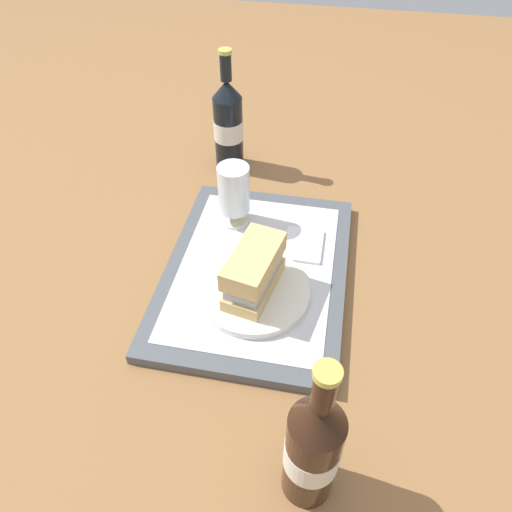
{
  "coord_description": "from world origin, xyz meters",
  "views": [
    {
      "loc": [
        -0.58,
        -0.11,
        0.64
      ],
      "look_at": [
        0.0,
        0.0,
        0.05
      ],
      "focal_mm": 33.53,
      "sensor_mm": 36.0,
      "label": 1
    }
  ],
  "objects_px": {
    "sandwich": "(255,269)",
    "beer_bottle": "(228,124)",
    "plate": "(254,291)",
    "beer_glass": "(234,193)",
    "second_bottle": "(313,448)"
  },
  "relations": [
    {
      "from": "beer_glass",
      "to": "beer_bottle",
      "type": "distance_m",
      "value": 0.23
    },
    {
      "from": "beer_glass",
      "to": "sandwich",
      "type": "bearing_deg",
      "value": -157.38
    },
    {
      "from": "beer_glass",
      "to": "second_bottle",
      "type": "distance_m",
      "value": 0.5
    },
    {
      "from": "plate",
      "to": "beer_glass",
      "type": "relative_size",
      "value": 1.52
    },
    {
      "from": "sandwich",
      "to": "second_bottle",
      "type": "bearing_deg",
      "value": -145.26
    },
    {
      "from": "beer_glass",
      "to": "beer_bottle",
      "type": "xyz_separation_m",
      "value": [
        0.22,
        0.06,
        0.01
      ]
    },
    {
      "from": "plate",
      "to": "sandwich",
      "type": "height_order",
      "value": "sandwich"
    },
    {
      "from": "plate",
      "to": "second_bottle",
      "type": "bearing_deg",
      "value": -156.52
    },
    {
      "from": "sandwich",
      "to": "second_bottle",
      "type": "distance_m",
      "value": 0.31
    },
    {
      "from": "beer_glass",
      "to": "beer_bottle",
      "type": "height_order",
      "value": "beer_bottle"
    },
    {
      "from": "sandwich",
      "to": "beer_bottle",
      "type": "xyz_separation_m",
      "value": [
        0.4,
        0.14,
        0.03
      ]
    },
    {
      "from": "plate",
      "to": "sandwich",
      "type": "xyz_separation_m",
      "value": [
        0.0,
        -0.0,
        0.05
      ]
    },
    {
      "from": "sandwich",
      "to": "beer_bottle",
      "type": "bearing_deg",
      "value": 30.42
    },
    {
      "from": "plate",
      "to": "sandwich",
      "type": "distance_m",
      "value": 0.05
    },
    {
      "from": "plate",
      "to": "beer_bottle",
      "type": "distance_m",
      "value": 0.43
    }
  ]
}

